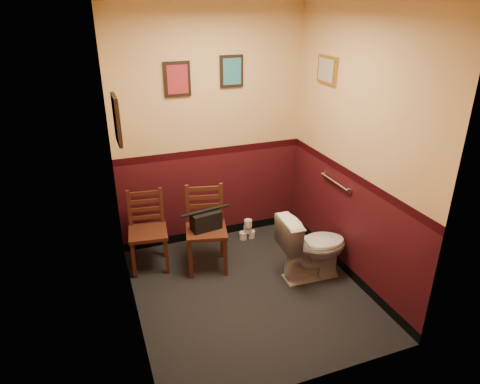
{
  "coord_description": "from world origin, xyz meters",
  "views": [
    {
      "loc": [
        -1.32,
        -3.29,
        2.69
      ],
      "look_at": [
        0.0,
        0.25,
        1.0
      ],
      "focal_mm": 32.0,
      "sensor_mm": 36.0,
      "label": 1
    }
  ],
  "objects": [
    {
      "name": "tp_stack",
      "position": [
        0.38,
        0.99,
        0.11
      ],
      "size": [
        0.2,
        0.12,
        0.26
      ],
      "color": "silver",
      "rests_on": "floor"
    },
    {
      "name": "ceiling",
      "position": [
        0.0,
        0.0,
        2.7
      ],
      "size": [
        2.2,
        2.4,
        0.0
      ],
      "primitive_type": "cube",
      "rotation": [
        3.14,
        0.0,
        0.0
      ],
      "color": "silver",
      "rests_on": "ground"
    },
    {
      "name": "wall_left",
      "position": [
        -1.1,
        0.0,
        1.35
      ],
      "size": [
        0.0,
        2.4,
        2.7
      ],
      "primitive_type": "cube",
      "rotation": [
        1.57,
        0.0,
        1.57
      ],
      "color": "#3F0E15",
      "rests_on": "ground"
    },
    {
      "name": "framed_print_back_b",
      "position": [
        0.25,
        1.18,
        2.0
      ],
      "size": [
        0.26,
        0.04,
        0.34
      ],
      "color": "black",
      "rests_on": "wall_back"
    },
    {
      "name": "grab_bar",
      "position": [
        1.07,
        0.25,
        0.95
      ],
      "size": [
        0.05,
        0.56,
        0.06
      ],
      "color": "silver",
      "rests_on": "wall_right"
    },
    {
      "name": "framed_print_left",
      "position": [
        -1.08,
        0.1,
        1.85
      ],
      "size": [
        0.04,
        0.3,
        0.38
      ],
      "color": "black",
      "rests_on": "wall_left"
    },
    {
      "name": "wall_right",
      "position": [
        1.1,
        0.0,
        1.35
      ],
      "size": [
        0.0,
        2.4,
        2.7
      ],
      "primitive_type": "cube",
      "rotation": [
        1.57,
        0.0,
        -1.57
      ],
      "color": "#3F0E15",
      "rests_on": "ground"
    },
    {
      "name": "framed_print_back_a",
      "position": [
        -0.35,
        1.18,
        1.95
      ],
      "size": [
        0.28,
        0.04,
        0.36
      ],
      "color": "black",
      "rests_on": "wall_back"
    },
    {
      "name": "toilet_brush",
      "position": [
        0.93,
        0.0,
        0.07
      ],
      "size": [
        0.13,
        0.13,
        0.46
      ],
      "color": "silver",
      "rests_on": "floor"
    },
    {
      "name": "handbag",
      "position": [
        -0.26,
        0.57,
        0.58
      ],
      "size": [
        0.33,
        0.21,
        0.23
      ],
      "rotation": [
        0.0,
        0.0,
        0.16
      ],
      "color": "black",
      "rests_on": "chair_right"
    },
    {
      "name": "wall_front",
      "position": [
        0.0,
        -1.2,
        1.35
      ],
      "size": [
        2.2,
        0.0,
        2.7
      ],
      "primitive_type": "cube",
      "rotation": [
        -1.57,
        0.0,
        0.0
      ],
      "color": "#3F0E15",
      "rests_on": "ground"
    },
    {
      "name": "framed_print_right",
      "position": [
        1.08,
        0.6,
        2.05
      ],
      "size": [
        0.04,
        0.34,
        0.28
      ],
      "color": "olive",
      "rests_on": "wall_right"
    },
    {
      "name": "floor",
      "position": [
        0.0,
        0.0,
        0.0
      ],
      "size": [
        2.2,
        2.4,
        0.0
      ],
      "primitive_type": "cube",
      "color": "black",
      "rests_on": "ground"
    },
    {
      "name": "chair_right",
      "position": [
        -0.26,
        0.61,
        0.46
      ],
      "size": [
        0.51,
        0.51,
        0.91
      ],
      "rotation": [
        0.0,
        0.0,
        -0.23
      ],
      "color": "#58281A",
      "rests_on": "floor"
    },
    {
      "name": "toilet",
      "position": [
        0.72,
        0.02,
        0.36
      ],
      "size": [
        0.74,
        0.43,
        0.72
      ],
      "primitive_type": "imported",
      "rotation": [
        0.0,
        0.0,
        1.54
      ],
      "color": "white",
      "rests_on": "floor"
    },
    {
      "name": "wall_back",
      "position": [
        0.0,
        1.2,
        1.35
      ],
      "size": [
        2.2,
        0.0,
        2.7
      ],
      "primitive_type": "cube",
      "rotation": [
        1.57,
        0.0,
        0.0
      ],
      "color": "#3F0E15",
      "rests_on": "ground"
    },
    {
      "name": "chair_left",
      "position": [
        -0.85,
        0.83,
        0.43
      ],
      "size": [
        0.45,
        0.45,
        0.86
      ],
      "rotation": [
        0.0,
        0.0,
        -0.13
      ],
      "color": "#58281A",
      "rests_on": "floor"
    }
  ]
}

